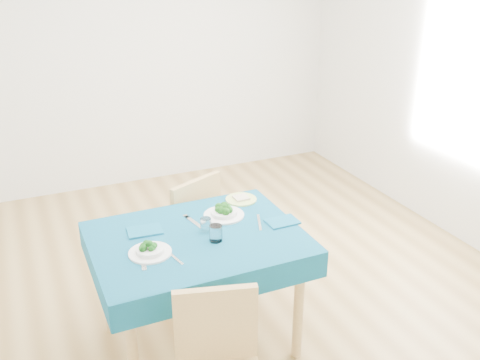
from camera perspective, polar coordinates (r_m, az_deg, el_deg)
name	(u,v)px	position (r m, az deg, el deg)	size (l,w,h in m)	color
room_shell	(240,108)	(3.43, 0.00, 7.66)	(4.02, 4.52, 2.73)	olive
table	(199,291)	(3.30, -4.40, -11.75)	(1.19, 0.91, 0.76)	navy
chair_far	(178,212)	(3.87, -6.63, -3.39)	(0.44, 0.48, 1.09)	tan
bowl_near	(150,248)	(2.95, -9.60, -7.16)	(0.23, 0.23, 0.07)	white
bowl_far	(224,210)	(3.30, -1.73, -3.26)	(0.25, 0.25, 0.08)	white
fork_near	(143,261)	(2.91, -10.29, -8.49)	(0.02, 0.19, 0.00)	silver
knife_near	(174,257)	(2.92, -7.09, -8.12)	(0.01, 0.20, 0.00)	silver
fork_far	(194,222)	(3.25, -4.92, -4.50)	(0.03, 0.20, 0.00)	silver
knife_far	(259,222)	(3.24, 2.07, -4.54)	(0.02, 0.21, 0.00)	silver
napkin_near	(145,231)	(3.19, -10.13, -5.36)	(0.20, 0.14, 0.01)	navy
napkin_far	(282,222)	(3.25, 4.53, -4.45)	(0.19, 0.13, 0.01)	navy
tumbler_center	(206,225)	(3.14, -3.67, -4.78)	(0.06, 0.06, 0.08)	white
tumbler_side	(216,233)	(3.03, -2.60, -5.69)	(0.07, 0.07, 0.10)	white
side_plate	(241,199)	(3.52, 0.11, -2.08)	(0.21, 0.21, 0.01)	#BDD869
bread_slice	(241,198)	(3.52, 0.11, -1.90)	(0.09, 0.09, 0.01)	beige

